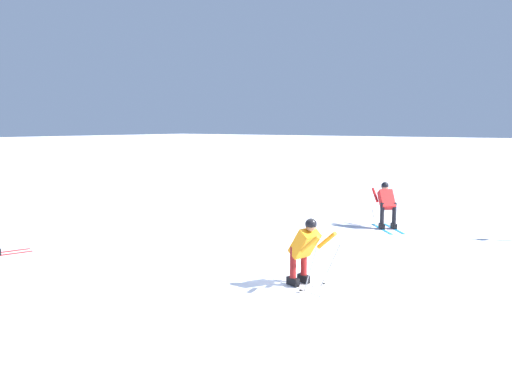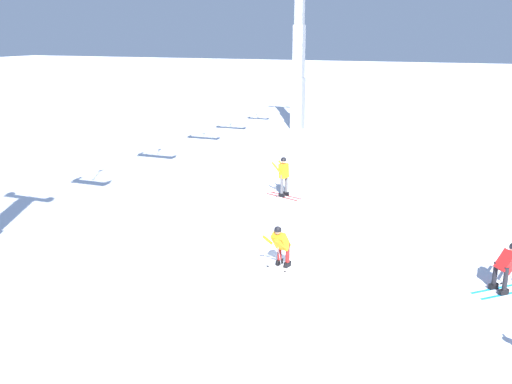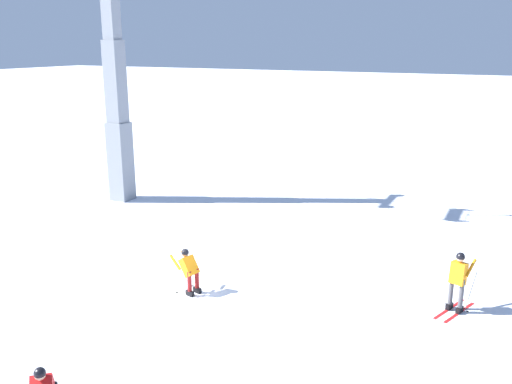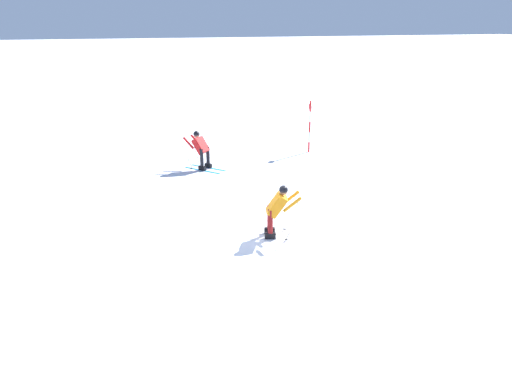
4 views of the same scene
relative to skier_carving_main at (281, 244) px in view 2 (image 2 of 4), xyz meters
name	(u,v)px [view 2 (image 2 of 4)]	position (x,y,z in m)	size (l,w,h in m)	color
ground_plane	(310,264)	(0.64, -0.79, -0.81)	(260.00, 260.00, 0.00)	white
skier_carving_main	(281,244)	(0.00, 0.00, 0.00)	(1.72, 0.95, 1.54)	white
lift_tower_far	(299,63)	(25.15, 7.33, 4.09)	(0.90, 2.29, 11.96)	gray
skier_distant_uphill	(283,173)	(7.51, 2.46, 0.25)	(0.97, 1.75, 1.82)	red
skier_distant_downhill	(507,264)	(0.78, -6.43, 0.02)	(1.53, 1.60, 1.58)	#198CCC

